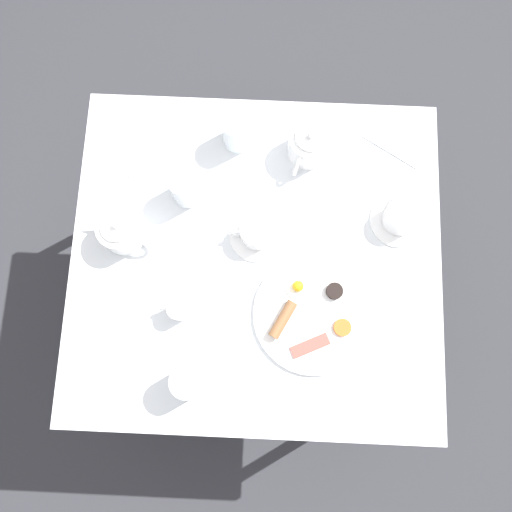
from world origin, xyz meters
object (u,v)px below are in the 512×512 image
at_px(breakfast_plate, 312,314).
at_px(teapot_far, 122,231).
at_px(creamer_jug, 178,310).
at_px(knife_by_plate, 154,148).
at_px(water_glass_short, 237,131).
at_px(water_glass_tall, 186,187).
at_px(wine_glass_spare, 189,381).
at_px(teacup_with_saucer_right, 401,217).
at_px(teacup_with_saucer_left, 256,232).
at_px(teapot_near, 309,145).
at_px(fork_by_plate, 391,151).

relative_size(breakfast_plate, teapot_far, 1.71).
bearing_deg(creamer_jug, knife_by_plate, -76.76).
xyz_separation_m(water_glass_short, knife_by_plate, (0.24, 0.04, -0.05)).
bearing_deg(creamer_jug, water_glass_tall, -89.97).
bearing_deg(breakfast_plate, wine_glass_spare, 31.13).
height_order(teacup_with_saucer_right, creamer_jug, teacup_with_saucer_right).
relative_size(breakfast_plate, wine_glass_spare, 2.79).
distance_m(teacup_with_saucer_left, teacup_with_saucer_right, 0.39).
bearing_deg(teapot_far, water_glass_tall, -119.53).
bearing_deg(teacup_with_saucer_right, teapot_near, -37.09).
relative_size(teacup_with_saucer_right, water_glass_tall, 1.33).
bearing_deg(teapot_near, breakfast_plate, -152.93).
relative_size(teacup_with_saucer_right, water_glass_short, 1.37).
distance_m(teapot_far, fork_by_plate, 0.78).
relative_size(teacup_with_saucer_left, wine_glass_spare, 1.35).
bearing_deg(creamer_jug, fork_by_plate, -139.64).
distance_m(teapot_far, teacup_with_saucer_right, 0.75).
distance_m(teapot_near, teacup_with_saucer_right, 0.32).
bearing_deg(teapot_near, fork_by_plate, -62.92).
bearing_deg(teapot_near, teacup_with_saucer_left, 176.11).
distance_m(teapot_far, knife_by_plate, 0.27).
xyz_separation_m(teacup_with_saucer_right, creamer_jug, (0.58, 0.28, 0.00)).
bearing_deg(wine_glass_spare, water_glass_short, -97.24).
bearing_deg(teacup_with_saucer_right, fork_by_plate, -85.30).
distance_m(wine_glass_spare, creamer_jug, 0.18).
xyz_separation_m(breakfast_plate, teapot_near, (0.02, -0.46, 0.04)).
relative_size(teacup_with_saucer_left, knife_by_plate, 0.80).
xyz_separation_m(wine_glass_spare, creamer_jug, (0.04, -0.18, -0.02)).
height_order(water_glass_tall, water_glass_short, water_glass_tall).
xyz_separation_m(teacup_with_saucer_right, knife_by_plate, (0.69, -0.18, -0.03)).
height_order(teacup_with_saucer_left, water_glass_short, water_glass_short).
bearing_deg(creamer_jug, breakfast_plate, -178.76).
xyz_separation_m(teapot_near, water_glass_short, (0.20, -0.03, 0.01)).
bearing_deg(knife_by_plate, water_glass_short, -171.39).
bearing_deg(water_glass_tall, teacup_with_saucer_left, 150.20).
distance_m(breakfast_plate, water_glass_short, 0.54).
xyz_separation_m(teacup_with_saucer_left, creamer_jug, (0.19, 0.22, 0.00)).
bearing_deg(teacup_with_saucer_left, creamer_jug, 48.55).
relative_size(teacup_with_saucer_left, water_glass_short, 1.37).
bearing_deg(teapot_far, fork_by_plate, -136.16).
height_order(breakfast_plate, creamer_jug, creamer_jug).
height_order(breakfast_plate, teapot_near, teapot_near).
xyz_separation_m(teapot_near, fork_by_plate, (-0.24, -0.01, -0.04)).
bearing_deg(teacup_with_saucer_right, water_glass_tall, -5.02).
bearing_deg(water_glass_short, creamer_jug, 75.38).
bearing_deg(teapot_near, water_glass_short, 106.52).
height_order(teapot_near, wine_glass_spare, same).
relative_size(teapot_near, knife_by_plate, 0.96).
xyz_separation_m(teapot_far, knife_by_plate, (-0.06, -0.26, -0.04)).
relative_size(teapot_near, water_glass_short, 1.63).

